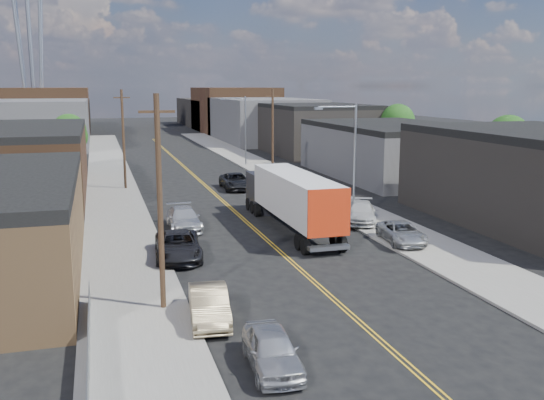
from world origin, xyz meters
TOP-DOWN VIEW (x-y plane):
  - ground at (0.00, 60.00)m, footprint 260.00×260.00m
  - centerline at (0.00, 45.00)m, footprint 0.32×120.00m
  - sidewalk_left at (-9.50, 45.00)m, footprint 5.00×140.00m
  - sidewalk_right at (9.50, 45.00)m, footprint 5.00×140.00m
  - warehouse_brown at (-18.00, 44.00)m, footprint 12.00×26.00m
  - industrial_right_b at (22.00, 46.00)m, footprint 14.00×24.00m
  - industrial_right_c at (22.00, 72.00)m, footprint 14.00×22.00m
  - skyline_left_a at (-20.00, 95.00)m, footprint 16.00×30.00m
  - skyline_right_a at (20.00, 95.00)m, footprint 16.00×30.00m
  - skyline_left_b at (-20.00, 120.00)m, footprint 16.00×26.00m
  - skyline_right_b at (20.00, 120.00)m, footprint 16.00×26.00m
  - skyline_left_c at (-20.00, 140.00)m, footprint 16.00×40.00m
  - skyline_right_c at (20.00, 140.00)m, footprint 16.00×40.00m
  - streetlight_near at (7.60, 25.00)m, footprint 3.39×0.25m
  - streetlight_far at (7.60, 60.00)m, footprint 3.39×0.25m
  - utility_pole_left_near at (-8.20, 10.00)m, footprint 1.60×0.26m
  - utility_pole_left_far at (-8.20, 45.00)m, footprint 1.60×0.26m
  - utility_pole_right at (8.20, 48.00)m, footprint 1.60×0.26m
  - chainlink_fence at (-11.50, 3.50)m, footprint 0.05×16.00m
  - tree_left_far at (-13.94, 62.00)m, footprint 4.35×4.20m
  - tree_right_near at (30.06, 36.00)m, footprint 4.60×4.48m
  - tree_right_far at (30.06, 60.00)m, footprint 4.85×4.76m
  - semi_truck at (2.51, 24.19)m, footprint 2.76×16.11m
  - car_left_a at (-5.00, 2.82)m, footprint 2.07×4.53m
  - car_left_b at (-6.40, 8.00)m, footprint 2.13×4.86m
  - car_left_c at (-6.40, 18.38)m, footprint 3.16×6.03m
  - car_left_d at (-5.00, 26.00)m, footprint 2.28×5.49m
  - car_right_lot_a at (8.20, 17.60)m, footprint 2.87×5.12m
  - car_right_lot_b at (8.20, 24.00)m, footprint 4.01×5.59m
  - car_right_lot_c at (9.99, 37.19)m, footprint 3.53×4.96m
  - car_ahead_truck at (2.57, 42.00)m, footprint 2.87×5.92m

SIDE VIEW (x-z plane):
  - ground at x=0.00m, z-range 0.00..0.00m
  - centerline at x=0.00m, z-range 0.00..0.01m
  - sidewalk_left at x=-9.50m, z-range 0.00..0.15m
  - sidewalk_right at x=9.50m, z-range 0.00..0.15m
  - chainlink_fence at x=-11.50m, z-range 0.04..1.27m
  - car_left_a at x=-5.00m, z-range 0.00..1.51m
  - car_left_b at x=-6.40m, z-range 0.00..1.55m
  - car_left_d at x=-5.00m, z-range 0.00..1.59m
  - car_left_c at x=-6.40m, z-range 0.00..1.62m
  - car_ahead_truck at x=2.57m, z-range 0.00..1.62m
  - car_right_lot_a at x=8.20m, z-range 0.15..1.50m
  - car_right_lot_b at x=8.20m, z-range 0.15..1.65m
  - car_right_lot_c at x=9.99m, z-range 0.15..1.72m
  - semi_truck at x=2.51m, z-range 0.29..4.52m
  - industrial_right_b at x=22.00m, z-range 0.00..6.10m
  - warehouse_brown at x=-18.00m, z-range 0.00..6.60m
  - skyline_left_c at x=-20.00m, z-range 0.00..7.00m
  - skyline_right_c at x=20.00m, z-range 0.00..7.00m
  - industrial_right_c at x=22.00m, z-range 0.00..7.60m
  - skyline_left_a at x=-20.00m, z-range 0.00..8.00m
  - skyline_right_a at x=20.00m, z-range 0.00..8.00m
  - tree_left_far at x=-13.94m, z-range 1.08..8.05m
  - tree_right_near at x=30.06m, z-range 1.15..8.59m
  - skyline_left_b at x=-20.00m, z-range 0.00..10.00m
  - skyline_right_b at x=20.00m, z-range 0.00..10.00m
  - utility_pole_left_near at x=-8.20m, z-range 0.14..10.14m
  - utility_pole_left_far at x=-8.20m, z-range 0.14..10.14m
  - utility_pole_right at x=8.20m, z-range 0.14..10.14m
  - tree_right_far at x=30.06m, z-range 1.22..9.13m
  - streetlight_near at x=7.60m, z-range 0.83..9.83m
  - streetlight_far at x=7.60m, z-range 0.83..9.83m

